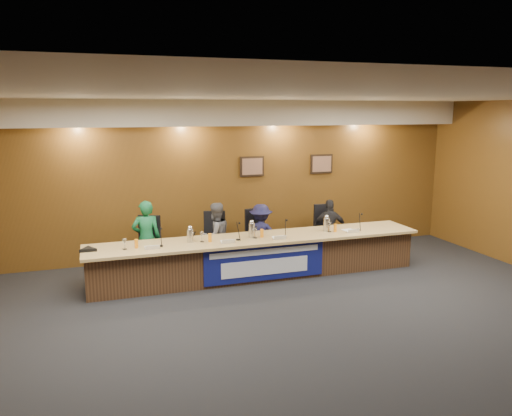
% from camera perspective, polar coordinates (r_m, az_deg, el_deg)
% --- Properties ---
extents(floor, '(10.00, 10.00, 0.00)m').
position_cam_1_polar(floor, '(7.21, 6.41, -13.58)').
color(floor, black).
rests_on(floor, ground).
extents(ceiling, '(10.00, 8.00, 0.04)m').
position_cam_1_polar(ceiling, '(6.56, 7.02, 12.75)').
color(ceiling, silver).
rests_on(ceiling, wall_back).
extents(wall_back, '(10.00, 0.04, 3.20)m').
position_cam_1_polar(wall_back, '(10.41, -2.61, 3.35)').
color(wall_back, '#583814').
rests_on(wall_back, floor).
extents(soffit, '(10.00, 0.50, 0.50)m').
position_cam_1_polar(soffit, '(10.08, -2.28, 10.79)').
color(soffit, beige).
rests_on(soffit, wall_back).
extents(dais_body, '(6.00, 0.80, 0.70)m').
position_cam_1_polar(dais_body, '(9.18, 0.18, -5.70)').
color(dais_body, '#472D1A').
rests_on(dais_body, floor).
extents(dais_top, '(6.10, 0.95, 0.05)m').
position_cam_1_polar(dais_top, '(9.03, 0.28, -3.51)').
color(dais_top, tan).
rests_on(dais_top, dais_body).
extents(banner, '(2.20, 0.02, 0.65)m').
position_cam_1_polar(banner, '(8.79, 1.04, -6.25)').
color(banner, navy).
rests_on(banner, dais_body).
extents(banner_text_upper, '(2.00, 0.01, 0.10)m').
position_cam_1_polar(banner_text_upper, '(8.72, 1.08, -5.02)').
color(banner_text_upper, silver).
rests_on(banner_text_upper, banner).
extents(banner_text_lower, '(1.60, 0.01, 0.28)m').
position_cam_1_polar(banner_text_lower, '(8.81, 1.07, -6.77)').
color(banner_text_lower, silver).
rests_on(banner_text_lower, banner).
extents(wall_photo_left, '(0.52, 0.04, 0.42)m').
position_cam_1_polar(wall_photo_left, '(10.47, -0.46, 4.78)').
color(wall_photo_left, black).
rests_on(wall_photo_left, wall_back).
extents(wall_photo_right, '(0.52, 0.04, 0.42)m').
position_cam_1_polar(wall_photo_right, '(11.06, 7.49, 5.02)').
color(wall_photo_right, black).
rests_on(wall_photo_right, wall_back).
extents(panelist_a, '(0.53, 0.37, 1.41)m').
position_cam_1_polar(panelist_a, '(9.31, -12.41, -3.44)').
color(panelist_a, '#125A30').
rests_on(panelist_a, floor).
extents(panelist_b, '(0.77, 0.69, 1.30)m').
position_cam_1_polar(panelist_b, '(9.54, -4.64, -3.23)').
color(panelist_b, '#55555B').
rests_on(panelist_b, floor).
extents(panelist_c, '(0.89, 0.70, 1.21)m').
position_cam_1_polar(panelist_c, '(9.79, 0.56, -3.06)').
color(panelist_c, '#141334').
rests_on(panelist_c, floor).
extents(panelist_d, '(0.77, 0.51, 1.22)m').
position_cam_1_polar(panelist_d, '(10.36, 8.42, -2.37)').
color(panelist_d, black).
rests_on(panelist_d, floor).
extents(office_chair_a, '(0.64, 0.64, 0.08)m').
position_cam_1_polar(office_chair_a, '(9.47, -12.42, -4.62)').
color(office_chair_a, black).
rests_on(office_chair_a, floor).
extents(office_chair_b, '(0.59, 0.59, 0.08)m').
position_cam_1_polar(office_chair_b, '(9.67, -4.77, -4.06)').
color(office_chair_b, black).
rests_on(office_chair_b, floor).
extents(office_chair_c, '(0.52, 0.52, 0.08)m').
position_cam_1_polar(office_chair_c, '(9.92, 0.37, -3.64)').
color(office_chair_c, black).
rests_on(office_chair_c, floor).
extents(office_chair_d, '(0.48, 0.48, 0.08)m').
position_cam_1_polar(office_chair_d, '(10.48, 8.15, -2.95)').
color(office_chair_d, black).
rests_on(office_chair_d, floor).
extents(nameplate_a, '(0.24, 0.08, 0.10)m').
position_cam_1_polar(nameplate_a, '(8.40, -11.75, -4.38)').
color(nameplate_a, white).
rests_on(nameplate_a, dais_top).
extents(microphone_a, '(0.07, 0.07, 0.02)m').
position_cam_1_polar(microphone_a, '(8.58, -10.80, -4.26)').
color(microphone_a, black).
rests_on(microphone_a, dais_top).
extents(juice_glass_a, '(0.06, 0.06, 0.15)m').
position_cam_1_polar(juice_glass_a, '(8.54, -13.52, -3.99)').
color(juice_glass_a, orange).
rests_on(juice_glass_a, dais_top).
extents(water_glass_a, '(0.08, 0.08, 0.18)m').
position_cam_1_polar(water_glass_a, '(8.49, -14.79, -4.02)').
color(water_glass_a, silver).
rests_on(water_glass_a, dais_top).
extents(nameplate_b, '(0.24, 0.08, 0.10)m').
position_cam_1_polar(nameplate_b, '(8.60, -3.18, -3.79)').
color(nameplate_b, white).
rests_on(nameplate_b, dais_top).
extents(microphone_b, '(0.07, 0.07, 0.02)m').
position_cam_1_polar(microphone_b, '(8.82, -2.08, -3.63)').
color(microphone_b, black).
rests_on(microphone_b, dais_top).
extents(juice_glass_b, '(0.06, 0.06, 0.15)m').
position_cam_1_polar(juice_glass_b, '(8.73, -5.29, -3.40)').
color(juice_glass_b, orange).
rests_on(juice_glass_b, dais_top).
extents(water_glass_b, '(0.08, 0.08, 0.18)m').
position_cam_1_polar(water_glass_b, '(8.72, -6.20, -3.32)').
color(water_glass_b, silver).
rests_on(water_glass_b, dais_top).
extents(nameplate_c, '(0.24, 0.08, 0.10)m').
position_cam_1_polar(nameplate_c, '(8.85, 2.77, -3.35)').
color(nameplate_c, white).
rests_on(nameplate_c, dais_top).
extents(microphone_c, '(0.07, 0.07, 0.02)m').
position_cam_1_polar(microphone_c, '(9.06, 3.28, -3.25)').
color(microphone_c, black).
rests_on(microphone_c, dais_top).
extents(juice_glass_c, '(0.06, 0.06, 0.15)m').
position_cam_1_polar(juice_glass_c, '(9.00, 0.68, -2.90)').
color(juice_glass_c, orange).
rests_on(juice_glass_c, dais_top).
extents(water_glass_c, '(0.08, 0.08, 0.18)m').
position_cam_1_polar(water_glass_c, '(8.93, -0.10, -2.91)').
color(water_glass_c, silver).
rests_on(water_glass_c, dais_top).
extents(nameplate_d, '(0.24, 0.08, 0.10)m').
position_cam_1_polar(nameplate_d, '(9.50, 11.10, -2.55)').
color(nameplate_d, white).
rests_on(nameplate_d, dais_top).
extents(microphone_d, '(0.07, 0.07, 0.02)m').
position_cam_1_polar(microphone_d, '(9.75, 11.63, -2.43)').
color(microphone_d, black).
rests_on(microphone_d, dais_top).
extents(juice_glass_d, '(0.06, 0.06, 0.15)m').
position_cam_1_polar(juice_glass_d, '(9.53, 9.04, -2.25)').
color(juice_glass_d, orange).
rests_on(juice_glass_d, dais_top).
extents(water_glass_d, '(0.08, 0.08, 0.18)m').
position_cam_1_polar(water_glass_d, '(9.49, 8.41, -2.20)').
color(water_glass_d, silver).
rests_on(water_glass_d, dais_top).
extents(carafe_left, '(0.12, 0.12, 0.24)m').
position_cam_1_polar(carafe_left, '(8.73, -7.54, -3.15)').
color(carafe_left, silver).
rests_on(carafe_left, dais_top).
extents(carafe_mid, '(0.11, 0.11, 0.26)m').
position_cam_1_polar(carafe_mid, '(8.98, -0.49, -2.56)').
color(carafe_mid, silver).
rests_on(carafe_mid, dais_top).
extents(carafe_right, '(0.12, 0.12, 0.25)m').
position_cam_1_polar(carafe_right, '(9.54, 8.05, -1.90)').
color(carafe_right, silver).
rests_on(carafe_right, dais_top).
extents(speakerphone, '(0.32, 0.32, 0.05)m').
position_cam_1_polar(speakerphone, '(8.60, -18.64, -4.52)').
color(speakerphone, black).
rests_on(speakerphone, dais_top).
extents(paper_stack, '(0.26, 0.33, 0.01)m').
position_cam_1_polar(paper_stack, '(9.67, 10.71, -2.55)').
color(paper_stack, white).
rests_on(paper_stack, dais_top).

